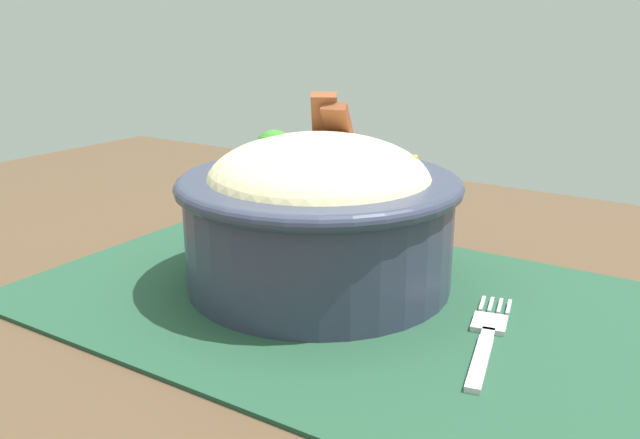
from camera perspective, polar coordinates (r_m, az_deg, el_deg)
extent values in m
cube|color=#4C3826|center=(0.51, 0.46, -7.10)|extent=(1.26, 0.77, 0.02)
cylinder|color=#412F20|center=(1.24, -13.99, -11.35)|extent=(0.04, 0.04, 0.71)
cube|color=#1E422D|center=(0.48, 2.83, -7.15)|extent=(0.48, 0.31, 0.00)
cylinder|color=#2D3347|center=(0.50, 0.00, -0.89)|extent=(0.20, 0.20, 0.08)
torus|color=#2D3347|center=(0.49, 0.00, 3.12)|extent=(0.21, 0.21, 0.01)
ellipsoid|color=beige|center=(0.49, 0.00, 3.24)|extent=(0.22, 0.22, 0.07)
sphere|color=#2F7724|center=(0.51, -3.96, 6.05)|extent=(0.03, 0.03, 0.03)
cylinder|color=orange|center=(0.47, 0.60, 4.93)|extent=(0.01, 0.03, 0.01)
cylinder|color=orange|center=(0.49, 6.48, 5.16)|extent=(0.03, 0.02, 0.01)
cube|color=brown|center=(0.53, 1.66, 7.74)|extent=(0.03, 0.05, 0.05)
cube|color=brown|center=(0.53, 0.43, 7.99)|extent=(0.03, 0.04, 0.06)
cube|color=#BABABA|center=(0.41, 13.62, -11.88)|extent=(0.02, 0.07, 0.00)
cube|color=#BABABA|center=(0.44, 14.26, -9.51)|extent=(0.01, 0.01, 0.00)
cube|color=#BABABA|center=(0.46, 14.54, -8.49)|extent=(0.03, 0.03, 0.00)
cube|color=#BABABA|center=(0.48, 15.94, -7.37)|extent=(0.01, 0.02, 0.00)
cube|color=#BABABA|center=(0.48, 15.23, -7.30)|extent=(0.01, 0.02, 0.00)
cube|color=#BABABA|center=(0.48, 14.50, -7.21)|extent=(0.01, 0.02, 0.00)
cube|color=#BABABA|center=(0.48, 13.79, -7.14)|extent=(0.01, 0.02, 0.00)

